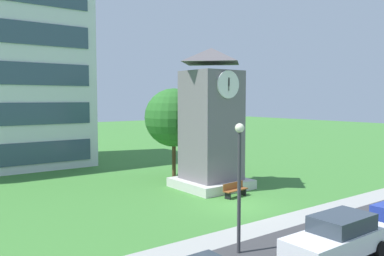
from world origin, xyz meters
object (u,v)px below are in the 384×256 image
Objects in this scene: park_bench at (235,190)px; street_lamp at (239,172)px; parked_car_white at (339,237)px; clock_tower at (211,127)px; tree_streetside at (174,118)px.

park_bench is 9.30m from street_lamp.
park_bench is 9.95m from parked_car_white.
street_lamp is at bearing 132.86° from parked_car_white.
parked_car_white is (-3.40, -9.34, 0.40)m from park_bench.
tree_streetside is at bearing 90.58° from clock_tower.
clock_tower is 1.84× the size of street_lamp.
tree_streetside is 1.42× the size of parked_car_white.
street_lamp is (-5.92, -6.62, 2.75)m from park_bench.
tree_streetside reaches higher than park_bench.
clock_tower is 13.24m from parked_car_white.
clock_tower is at bearing 72.39° from parked_car_white.
street_lamp is 15.38m from tree_streetside.
tree_streetside is (-0.04, 4.43, 0.43)m from clock_tower.
parked_car_white is at bearing -107.61° from clock_tower.
street_lamp is at bearing -114.55° from tree_streetside.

